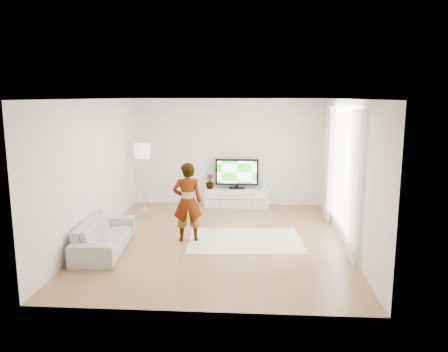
# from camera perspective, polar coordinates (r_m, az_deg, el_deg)

# --- Properties ---
(floor) EXTENTS (6.00, 6.00, 0.00)m
(floor) POSITION_cam_1_polar(r_m,az_deg,el_deg) (8.89, -0.79, -8.32)
(floor) COLOR #AA724C
(floor) RESTS_ON ground
(ceiling) EXTENTS (6.00, 6.00, 0.00)m
(ceiling) POSITION_cam_1_polar(r_m,az_deg,el_deg) (8.42, -0.83, 10.03)
(ceiling) COLOR white
(ceiling) RESTS_ON wall_back
(wall_left) EXTENTS (0.02, 6.00, 2.80)m
(wall_left) POSITION_cam_1_polar(r_m,az_deg,el_deg) (9.10, -16.71, 0.76)
(wall_left) COLOR white
(wall_left) RESTS_ON floor
(wall_right) EXTENTS (0.02, 6.00, 2.80)m
(wall_right) POSITION_cam_1_polar(r_m,az_deg,el_deg) (8.71, 15.81, 0.39)
(wall_right) COLOR white
(wall_right) RESTS_ON floor
(wall_back) EXTENTS (5.00, 0.02, 2.80)m
(wall_back) POSITION_cam_1_polar(r_m,az_deg,el_deg) (11.51, 0.40, 3.13)
(wall_back) COLOR white
(wall_back) RESTS_ON floor
(wall_front) EXTENTS (5.00, 0.02, 2.80)m
(wall_front) POSITION_cam_1_polar(r_m,az_deg,el_deg) (5.63, -3.29, -4.56)
(wall_front) COLOR white
(wall_front) RESTS_ON floor
(window) EXTENTS (0.01, 2.60, 2.50)m
(window) POSITION_cam_1_polar(r_m,az_deg,el_deg) (8.99, 15.31, 1.04)
(window) COLOR white
(window) RESTS_ON wall_right
(curtain_near) EXTENTS (0.04, 0.70, 2.60)m
(curtain_near) POSITION_cam_1_polar(r_m,az_deg,el_deg) (7.74, 16.57, -1.24)
(curtain_near) COLOR white
(curtain_near) RESTS_ON floor
(curtain_far) EXTENTS (0.04, 0.70, 2.60)m
(curtain_far) POSITION_cam_1_polar(r_m,az_deg,el_deg) (10.25, 13.43, 1.67)
(curtain_far) COLOR white
(curtain_far) RESTS_ON floor
(media_console) EXTENTS (1.66, 0.47, 0.47)m
(media_console) POSITION_cam_1_polar(r_m,az_deg,el_deg) (11.47, 1.67, -2.82)
(media_console) COLOR silver
(media_console) RESTS_ON floor
(television) EXTENTS (1.12, 0.22, 0.78)m
(television) POSITION_cam_1_polar(r_m,az_deg,el_deg) (11.37, 1.69, 0.43)
(television) COLOR black
(television) RESTS_ON media_console
(game_console) EXTENTS (0.08, 0.17, 0.23)m
(game_console) POSITION_cam_1_polar(r_m,az_deg,el_deg) (11.39, 5.33, -1.17)
(game_console) COLOR white
(game_console) RESTS_ON media_console
(potted_plant) EXTENTS (0.25, 0.25, 0.37)m
(potted_plant) POSITION_cam_1_polar(r_m,az_deg,el_deg) (11.43, -1.85, -0.73)
(potted_plant) COLOR #3F7238
(potted_plant) RESTS_ON media_console
(rug) EXTENTS (2.34, 1.75, 0.01)m
(rug) POSITION_cam_1_polar(r_m,az_deg,el_deg) (8.87, 2.75, -8.36)
(rug) COLOR silver
(rug) RESTS_ON floor
(player) EXTENTS (0.63, 0.47, 1.58)m
(player) POSITION_cam_1_polar(r_m,az_deg,el_deg) (8.65, -4.79, -3.38)
(player) COLOR #334772
(player) RESTS_ON rug
(sofa) EXTENTS (0.92, 2.03, 0.58)m
(sofa) POSITION_cam_1_polar(r_m,az_deg,el_deg) (8.53, -15.34, -7.48)
(sofa) COLOR #B7B7B2
(sofa) RESTS_ON floor
(floor_lamp) EXTENTS (0.38, 0.38, 1.70)m
(floor_lamp) POSITION_cam_1_polar(r_m,az_deg,el_deg) (11.05, -10.61, 2.84)
(floor_lamp) COLOR silver
(floor_lamp) RESTS_ON floor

